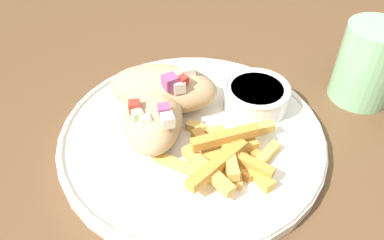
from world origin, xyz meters
name	(u,v)px	position (x,y,z in m)	size (l,w,h in m)	color
table	(210,177)	(0.00, 0.00, 0.71)	(1.41, 1.41, 0.78)	brown
plate	(192,135)	(-0.02, -0.01, 0.79)	(0.32, 0.32, 0.02)	white
pita_sandwich_near	(153,117)	(-0.06, -0.04, 0.82)	(0.13, 0.13, 0.06)	tan
pita_sandwich_far	(162,90)	(-0.08, 0.00, 0.82)	(0.15, 0.13, 0.06)	tan
fries_pile	(227,154)	(0.04, -0.02, 0.81)	(0.13, 0.14, 0.04)	gold
sauce_ramekin	(256,95)	(0.01, 0.07, 0.81)	(0.08, 0.08, 0.03)	white
water_glass	(367,67)	(0.10, 0.20, 0.83)	(0.08, 0.08, 0.11)	#8CCC93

